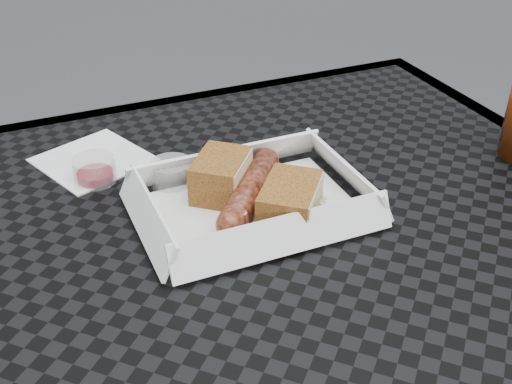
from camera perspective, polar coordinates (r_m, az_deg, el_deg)
patio_table at (r=0.72m, az=3.38°, el=-9.09°), size 0.80×0.80×0.74m
food_tray at (r=0.71m, az=-0.32°, el=-1.52°), size 0.22×0.15×0.00m
bratwurst at (r=0.71m, az=-0.55°, el=0.14°), size 0.12×0.14×0.03m
bread_near at (r=0.72m, az=-3.16°, el=1.46°), size 0.09×0.09×0.05m
bread_far at (r=0.68m, az=3.02°, el=-0.84°), size 0.09×0.10×0.04m
veg_garnish at (r=0.70m, az=5.00°, el=-1.55°), size 0.03×0.03×0.00m
napkin at (r=0.83m, az=-14.25°, el=2.78°), size 0.16×0.16×0.00m
condiment_cup_sauce at (r=0.78m, az=-14.17°, el=1.93°), size 0.05×0.05×0.03m
condiment_cup_empty at (r=0.75m, az=-7.50°, el=1.63°), size 0.05×0.05×0.03m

